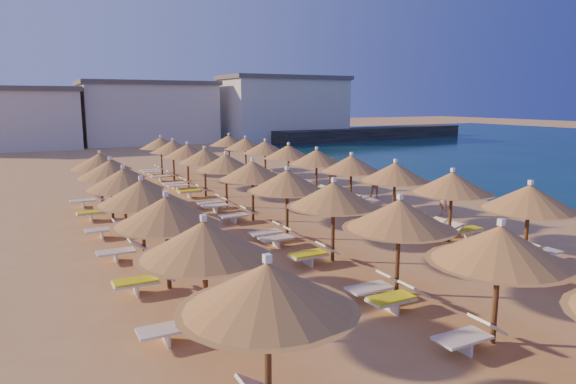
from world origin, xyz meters
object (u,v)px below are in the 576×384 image
beachgoer_b (375,183)px  parasol_row_west (269,176)px  beachgoer_a (444,199)px  parasol_row_east (372,169)px  beachgoer_c (332,173)px  jetty (373,133)px

beachgoer_b → parasol_row_west: bearing=-101.2°
beachgoer_a → parasol_row_west: bearing=-92.4°
parasol_row_west → beachgoer_a: 8.16m
parasol_row_east → beachgoer_a: bearing=-27.6°
beachgoer_c → beachgoer_b: bearing=-56.4°
parasol_row_east → beachgoer_b: parasol_row_east is taller
beachgoer_a → beachgoer_c: (-0.66, 8.20, 0.17)m
jetty → beachgoer_c: 39.77m
beachgoer_a → beachgoer_c: bearing=-167.1°
jetty → beachgoer_c: beachgoer_c is taller
parasol_row_east → parasol_row_west: size_ratio=1.00×
jetty → parasol_row_west: size_ratio=0.79×
jetty → parasol_row_west: bearing=-138.4°
jetty → parasol_row_east: size_ratio=0.79×
parasol_row_east → beachgoer_a: (2.87, -1.50, -1.37)m
beachgoer_a → beachgoer_c: 8.23m
parasol_row_east → parasol_row_west: same height
beachgoer_b → jetty: bearing=108.4°
beachgoer_c → parasol_row_west: bearing=-115.1°
jetty → parasol_row_east: bearing=-133.8°
parasol_row_east → beachgoer_b: bearing=50.7°
parasol_row_west → beachgoer_b: size_ratio=24.79×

